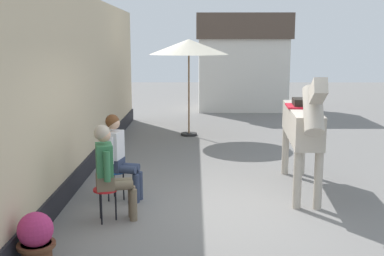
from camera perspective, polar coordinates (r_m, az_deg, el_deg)
The scene contains 8 objects.
ground_plane at distance 10.20m, azimuth 2.31°, elevation -4.01°, with size 40.00×40.00×0.00m, color slate.
pub_facade_wall at distance 8.71m, azimuth -14.29°, elevation 3.52°, with size 0.34×14.00×3.40m.
distant_cottage at distance 18.19m, azimuth 5.92°, elevation 7.97°, with size 3.40×2.60×3.50m.
seated_visitor_near at distance 6.79m, azimuth -9.86°, elevation -4.71°, with size 0.61×0.48×1.39m.
seated_visitor_far at distance 7.68m, azimuth -8.80°, elevation -2.94°, with size 0.61×0.48×1.39m.
saddled_horse_center at distance 8.13m, azimuth 13.06°, elevation 0.41°, with size 0.64×3.00×2.06m.
flower_planter_near at distance 5.77m, azimuth -18.14°, elevation -12.45°, with size 0.43×0.43×0.64m.
cafe_parasol at distance 12.75m, azimuth -0.38°, elevation 9.59°, with size 2.10×2.10×2.58m.
Camera 1 is at (-0.35, -6.88, 2.52)m, focal length 44.65 mm.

